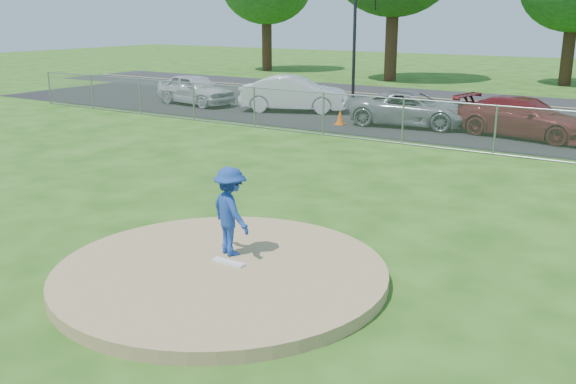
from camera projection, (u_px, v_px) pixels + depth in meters
name	position (u px, v px, depth m)	size (l,w,h in m)	color
ground	(439.00, 163.00, 18.51)	(120.00, 120.00, 0.00)	#204C10
pitchers_mound	(221.00, 273.00, 10.40)	(5.40, 5.40, 0.20)	#9C7E55
pitching_rubber	(228.00, 262.00, 10.53)	(0.60, 0.15, 0.04)	white
chain_link_fence	(463.00, 127.00, 19.92)	(40.00, 0.06, 1.50)	gray
parking_lot	(501.00, 130.00, 23.76)	(50.00, 8.00, 0.01)	black
street	(545.00, 106.00, 29.82)	(60.00, 7.00, 0.01)	black
traffic_signal_left	(359.00, 30.00, 31.90)	(1.28, 0.20, 5.60)	black
pitcher	(231.00, 211.00, 10.76)	(0.98, 0.56, 1.52)	#1A3C93
traffic_cone	(340.00, 117.00, 24.74)	(0.31, 0.31, 0.60)	#FF620D
parked_car_silver	(195.00, 89.00, 30.15)	(1.69, 4.21, 1.43)	silver
parked_car_white	(294.00, 94.00, 28.01)	(1.62, 4.65, 1.53)	silver
parked_car_gray	(412.00, 109.00, 24.40)	(2.13, 4.63, 1.29)	gray
parked_car_darkred	(524.00, 117.00, 22.16)	(1.92, 4.73, 1.37)	maroon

